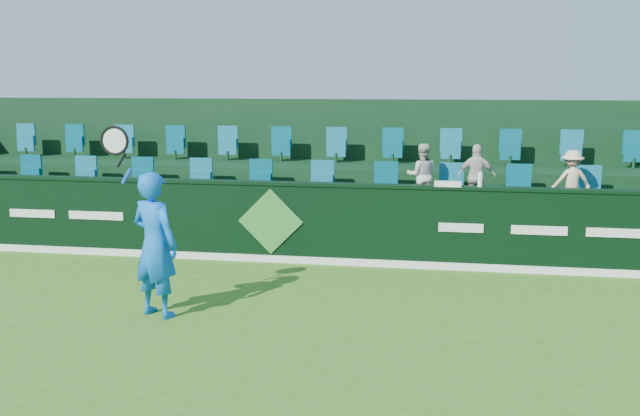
% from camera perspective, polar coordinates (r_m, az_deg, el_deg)
% --- Properties ---
extents(ground, '(60.00, 60.00, 0.00)m').
position_cam_1_polar(ground, '(8.43, -10.20, -10.88)').
color(ground, '#346D19').
rests_on(ground, ground).
extents(sponsor_hoarding, '(16.00, 0.25, 1.35)m').
position_cam_1_polar(sponsor_hoarding, '(11.94, -3.84, -1.09)').
color(sponsor_hoarding, black).
rests_on(sponsor_hoarding, ground).
extents(stand_tier_front, '(16.00, 2.00, 0.80)m').
position_cam_1_polar(stand_tier_front, '(13.05, -2.72, -1.34)').
color(stand_tier_front, black).
rests_on(stand_tier_front, ground).
extents(stand_tier_back, '(16.00, 1.80, 1.30)m').
position_cam_1_polar(stand_tier_back, '(14.83, -1.17, 1.06)').
color(stand_tier_back, black).
rests_on(stand_tier_back, ground).
extents(stand_rear, '(16.00, 4.10, 2.60)m').
position_cam_1_polar(stand_rear, '(15.19, -0.87, 3.43)').
color(stand_rear, black).
rests_on(stand_rear, ground).
extents(seat_row_front, '(13.50, 0.50, 0.60)m').
position_cam_1_polar(seat_row_front, '(13.31, -2.38, 1.95)').
color(seat_row_front, '#146582').
rests_on(seat_row_front, stand_tier_front).
extents(seat_row_back, '(13.50, 0.50, 0.60)m').
position_cam_1_polar(seat_row_back, '(15.01, -0.97, 4.82)').
color(seat_row_back, '#146582').
rests_on(seat_row_back, stand_tier_back).
extents(tennis_player, '(1.09, 0.67, 2.53)m').
position_cam_1_polar(tennis_player, '(9.34, -13.09, -2.78)').
color(tennis_player, blue).
rests_on(tennis_player, ground).
extents(spectator_left, '(0.58, 0.47, 1.12)m').
position_cam_1_polar(spectator_left, '(12.62, 8.15, 2.60)').
color(spectator_left, beige).
rests_on(spectator_left, stand_tier_front).
extents(spectator_middle, '(0.67, 0.31, 1.12)m').
position_cam_1_polar(spectator_middle, '(12.63, 12.42, 2.47)').
color(spectator_middle, beige).
rests_on(spectator_middle, stand_tier_front).
extents(spectator_right, '(0.73, 0.49, 1.05)m').
position_cam_1_polar(spectator_right, '(12.82, 19.47, 2.06)').
color(spectator_right, beige).
rests_on(spectator_right, stand_tier_front).
extents(towel, '(0.42, 0.27, 0.06)m').
position_cam_1_polar(towel, '(11.51, 10.18, 1.91)').
color(towel, white).
rests_on(towel, sponsor_hoarding).
extents(drinks_bottle, '(0.07, 0.07, 0.23)m').
position_cam_1_polar(drinks_bottle, '(11.51, 12.69, 2.26)').
color(drinks_bottle, white).
rests_on(drinks_bottle, sponsor_hoarding).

